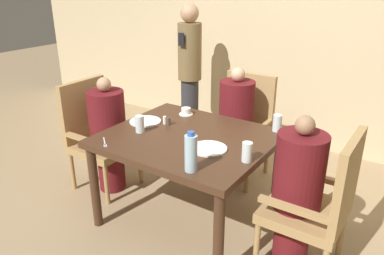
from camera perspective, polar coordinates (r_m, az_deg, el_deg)
ground_plane at (r=3.17m, az=-0.55°, el=-13.53°), size 16.00×16.00×0.00m
wall_back at (r=4.34m, az=14.56°, el=15.56°), size 8.00×0.06×2.80m
dining_table at (r=2.84m, az=-0.60°, el=-2.91°), size 1.22×1.06×0.73m
chair_left_side at (r=3.51m, az=-14.30°, el=-0.80°), size 0.50×0.50×0.99m
diner_in_left_chair at (r=3.40m, az=-12.62°, el=-0.97°), size 0.32×0.32×1.06m
chair_far_side at (r=3.64m, az=7.72°, el=0.50°), size 0.50×0.50×0.99m
diner_in_far_chair at (r=3.49m, az=6.66°, el=0.48°), size 0.32×0.32×1.11m
chair_right_side at (r=2.54m, az=18.86°, el=-10.70°), size 0.50×0.50×0.99m
diner_in_right_chair at (r=2.56m, az=15.70°, el=-9.27°), size 0.32×0.32×1.07m
standing_host at (r=4.33m, az=-0.35°, el=8.77°), size 0.27×0.30×1.57m
plate_main_left at (r=3.09m, az=-7.13°, el=0.95°), size 0.26×0.26×0.01m
plate_main_right at (r=2.59m, az=2.55°, el=-3.21°), size 0.26×0.26×0.01m
teacup_with_saucer at (r=3.23m, az=-0.92°, el=2.43°), size 0.12×0.12×0.06m
water_bottle at (r=2.27m, az=-0.16°, el=-3.87°), size 0.08×0.08×0.26m
glass_tall_near at (r=2.88m, az=-7.96°, el=0.53°), size 0.07×0.07×0.13m
glass_tall_mid at (r=2.94m, az=12.86°, el=0.67°), size 0.07×0.07×0.13m
glass_tall_far at (r=2.43m, az=8.39°, el=-3.71°), size 0.07×0.07×0.13m
salt_shaker at (r=3.03m, az=-4.18°, el=1.12°), size 0.03×0.03×0.07m
pepper_shaker at (r=3.00m, az=-3.59°, el=0.94°), size 0.03×0.03×0.06m
fork_beside_plate at (r=2.75m, az=-13.15°, el=-2.32°), size 0.14×0.12×0.00m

